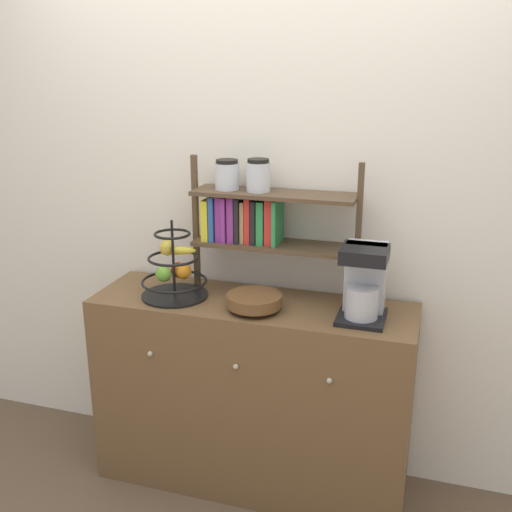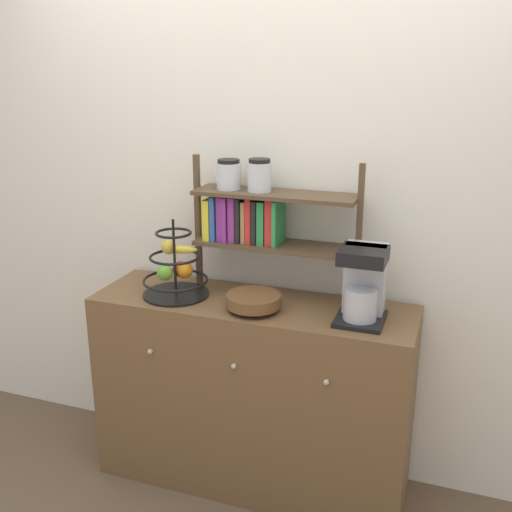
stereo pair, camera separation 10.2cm
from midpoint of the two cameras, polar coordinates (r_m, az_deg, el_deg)
ground_plane at (r=2.94m, az=-2.82°, el=-22.79°), size 12.00×12.00×0.00m
wall_back at (r=2.76m, az=0.18°, el=4.94°), size 7.00×0.05×2.60m
sideboard at (r=2.84m, az=-1.43°, el=-13.02°), size 1.43×0.45×0.92m
coffee_maker at (r=2.46m, az=9.08°, el=-2.48°), size 0.19×0.22×0.31m
fruit_stand at (r=2.71m, az=-8.88°, el=-1.46°), size 0.30×0.30×0.35m
wooden_bowl at (r=2.54m, az=-1.31°, el=-4.31°), size 0.23×0.23×0.07m
shelf_hutch at (r=2.64m, az=-1.39°, el=4.20°), size 0.76×0.20×0.62m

